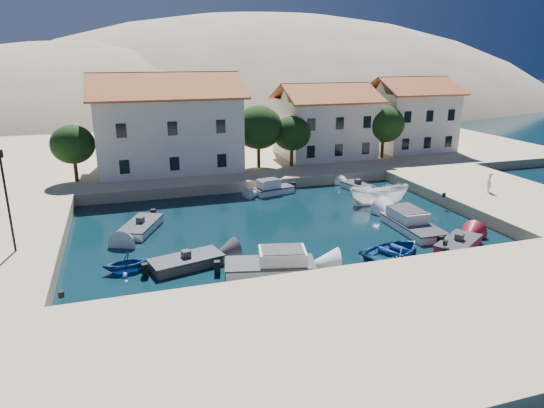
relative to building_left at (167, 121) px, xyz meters
The scene contains 22 objects.
ground 29.24m from the building_left, 77.91° to the right, with size 400.00×400.00×0.00m, color black.
quay_south 34.95m from the building_left, 79.99° to the right, with size 52.00×12.00×1.00m, color tan.
quay_east 32.49m from the building_left, 34.19° to the right, with size 11.00×20.00×1.00m, color tan.
quay_north 13.91m from the building_left, 51.34° to the left, with size 80.00×36.00×1.00m, color tan.
hills 103.51m from the building_left, 74.43° to the left, with size 254.00×176.00×99.00m.
building_left is the anchor object (origin of this frame).
building_mid 18.04m from the building_left, ahead, with size 10.50×8.40×8.30m.
building_right 30.07m from the building_left, ahead, with size 9.45×8.40×8.80m.
trees 10.87m from the building_left, 13.60° to the right, with size 37.30×5.30×6.45m.
lamppost 23.10m from the building_left, 119.90° to the right, with size 0.35×0.25×6.22m.
bollards 26.13m from the building_left, 69.97° to the right, with size 29.36×9.56×0.30m.
motorboat_grey_sw 23.96m from the building_left, 94.01° to the right, with size 4.74×2.97×1.25m.
cabin_cruiser_south 26.26m from the building_left, 83.24° to the right, with size 5.72×3.42×1.60m.
rowboat_south 28.59m from the building_left, 65.99° to the right, with size 3.30×4.62×0.96m, color navy.
motorboat_red_se 31.01m from the building_left, 58.08° to the right, with size 4.48×3.78×1.25m.
cabin_cruiser_east 27.21m from the building_left, 55.29° to the right, with size 2.44×5.82×1.60m.
boat_east 23.07m from the building_left, 44.30° to the right, with size 1.91×5.09×1.97m, color white.
motorboat_white_ne 20.42m from the building_left, 32.66° to the right, with size 2.36×3.72×1.25m.
rowboat_west 24.14m from the building_left, 102.76° to the right, with size 2.30×2.66×1.40m, color navy.
motorboat_white_west 17.26m from the building_left, 103.92° to the right, with size 3.66×4.90×1.25m.
cabin_cruiser_north 13.75m from the building_left, 47.91° to the right, with size 3.98×2.35×1.60m.
pedestrian 31.23m from the building_left, 35.29° to the right, with size 0.62×0.41×1.71m, color silver.
Camera 1 is at (-10.91, -22.78, 12.46)m, focal length 32.00 mm.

